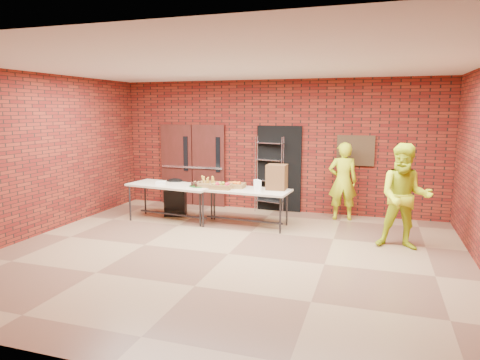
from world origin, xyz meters
name	(u,v)px	position (x,y,z in m)	size (l,w,h in m)	color
room	(228,163)	(0.00, 0.00, 1.60)	(8.08, 7.08, 3.28)	brown
double_doors	(193,165)	(-2.20, 3.44, 1.05)	(1.78, 0.12, 2.10)	#451613
dark_doorway	(279,169)	(0.10, 3.46, 1.05)	(1.10, 0.06, 2.10)	black
bronze_plaque	(356,151)	(1.90, 3.45, 1.55)	(0.85, 0.04, 0.70)	#3C2B18
wire_rack	(269,174)	(-0.11, 3.32, 0.92)	(0.68, 0.23, 1.84)	#BABBC2
table_left	(172,187)	(-1.98, 1.80, 0.75)	(2.09, 1.10, 0.82)	#B6AA8B
table_right	(244,192)	(-0.29, 1.83, 0.74)	(2.02, 0.96, 0.81)	#B6AA8B
basket_bananas	(209,184)	(-1.08, 1.80, 0.87)	(0.47, 0.37, 0.15)	olive
basket_oranges	(235,185)	(-0.52, 1.93, 0.86)	(0.41, 0.32, 0.13)	olive
basket_apples	(221,186)	(-0.76, 1.70, 0.87)	(0.44, 0.34, 0.14)	olive
muffin_tray	(199,184)	(-1.30, 1.78, 0.87)	(0.43, 0.43, 0.11)	#134A16
napkin_box	(161,183)	(-2.23, 1.75, 0.85)	(0.20, 0.13, 0.07)	white
coffee_dispenser	(277,177)	(0.38, 2.00, 1.07)	(0.41, 0.36, 0.53)	brown
cup_stack_front	(257,185)	(0.02, 1.76, 0.92)	(0.08, 0.08, 0.23)	white
cup_stack_mid	(259,186)	(0.11, 1.62, 0.93)	(0.08, 0.08, 0.24)	white
cup_stack_back	(255,185)	(-0.05, 1.85, 0.92)	(0.07, 0.07, 0.22)	white
covered_grill	(175,197)	(-2.12, 2.25, 0.45)	(0.59, 0.53, 0.89)	black
volunteer_woman	(343,181)	(1.67, 3.05, 0.88)	(0.64, 0.42, 1.77)	#BFD517
volunteer_man	(405,197)	(2.88, 1.26, 0.95)	(0.92, 0.72, 1.90)	#BFD517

